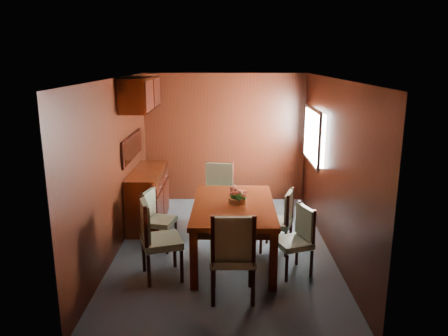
{
  "coord_description": "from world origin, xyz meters",
  "views": [
    {
      "loc": [
        0.04,
        -5.81,
        2.67
      ],
      "look_at": [
        0.0,
        0.57,
        1.05
      ],
      "focal_mm": 35.0,
      "sensor_mm": 36.0,
      "label": 1
    }
  ],
  "objects_px": {
    "chair_right_near": "(298,236)",
    "chair_head": "(233,252)",
    "chair_left_near": "(155,235)",
    "dining_table": "(234,212)",
    "flower_centerpiece": "(237,194)",
    "sideboard": "(148,197)"
  },
  "relations": [
    {
      "from": "dining_table",
      "to": "chair_head",
      "type": "distance_m",
      "value": 1.03
    },
    {
      "from": "flower_centerpiece",
      "to": "chair_left_near",
      "type": "bearing_deg",
      "value": -151.65
    },
    {
      "from": "sideboard",
      "to": "chair_right_near",
      "type": "height_order",
      "value": "sideboard"
    },
    {
      "from": "chair_head",
      "to": "flower_centerpiece",
      "type": "bearing_deg",
      "value": 85.39
    },
    {
      "from": "sideboard",
      "to": "chair_left_near",
      "type": "relative_size",
      "value": 1.37
    },
    {
      "from": "chair_left_near",
      "to": "chair_right_near",
      "type": "relative_size",
      "value": 1.15
    },
    {
      "from": "dining_table",
      "to": "flower_centerpiece",
      "type": "xyz_separation_m",
      "value": [
        0.05,
        0.04,
        0.23
      ]
    },
    {
      "from": "chair_left_near",
      "to": "flower_centerpiece",
      "type": "distance_m",
      "value": 1.2
    },
    {
      "from": "sideboard",
      "to": "chair_head",
      "type": "bearing_deg",
      "value": -60.25
    },
    {
      "from": "sideboard",
      "to": "chair_head",
      "type": "height_order",
      "value": "chair_head"
    },
    {
      "from": "sideboard",
      "to": "dining_table",
      "type": "height_order",
      "value": "sideboard"
    },
    {
      "from": "chair_head",
      "to": "dining_table",
      "type": "bearing_deg",
      "value": 87.9
    },
    {
      "from": "chair_right_near",
      "to": "chair_head",
      "type": "xyz_separation_m",
      "value": [
        -0.82,
        -0.67,
        0.1
      ]
    },
    {
      "from": "chair_right_near",
      "to": "chair_head",
      "type": "bearing_deg",
      "value": 108.83
    },
    {
      "from": "chair_head",
      "to": "chair_left_near",
      "type": "bearing_deg",
      "value": 150.38
    },
    {
      "from": "chair_left_near",
      "to": "flower_centerpiece",
      "type": "xyz_separation_m",
      "value": [
        1.01,
        0.55,
        0.35
      ]
    },
    {
      "from": "chair_left_near",
      "to": "chair_right_near",
      "type": "xyz_separation_m",
      "value": [
        1.77,
        0.16,
        -0.07
      ]
    },
    {
      "from": "sideboard",
      "to": "chair_left_near",
      "type": "height_order",
      "value": "chair_left_near"
    },
    {
      "from": "chair_left_near",
      "to": "flower_centerpiece",
      "type": "height_order",
      "value": "flower_centerpiece"
    },
    {
      "from": "dining_table",
      "to": "chair_head",
      "type": "height_order",
      "value": "chair_head"
    },
    {
      "from": "sideboard",
      "to": "chair_right_near",
      "type": "xyz_separation_m",
      "value": [
        2.19,
        -1.71,
        0.04
      ]
    },
    {
      "from": "chair_head",
      "to": "flower_centerpiece",
      "type": "xyz_separation_m",
      "value": [
        0.07,
        1.07,
        0.33
      ]
    }
  ]
}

